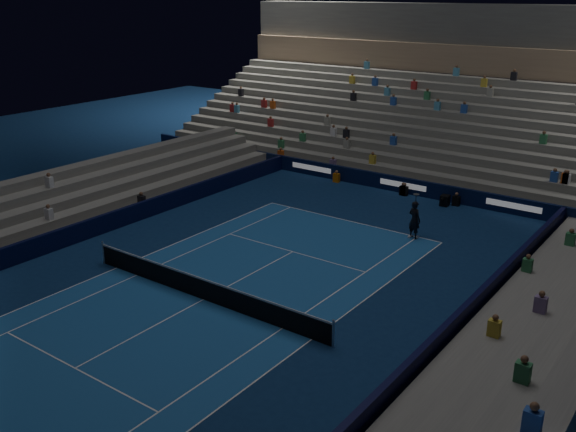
# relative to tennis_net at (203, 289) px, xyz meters

# --- Properties ---
(ground) EXTENTS (90.00, 90.00, 0.00)m
(ground) POSITION_rel_tennis_net_xyz_m (0.00, 0.00, -0.50)
(ground) COLOR #0C254D
(ground) RESTS_ON ground
(court_surface) EXTENTS (10.97, 23.77, 0.01)m
(court_surface) POSITION_rel_tennis_net_xyz_m (0.00, 0.00, -0.50)
(court_surface) COLOR #1B5298
(court_surface) RESTS_ON ground
(sponsor_barrier_far) EXTENTS (44.00, 0.25, 1.00)m
(sponsor_barrier_far) POSITION_rel_tennis_net_xyz_m (0.00, 18.50, -0.00)
(sponsor_barrier_far) COLOR black
(sponsor_barrier_far) RESTS_ON ground
(sponsor_barrier_east) EXTENTS (0.25, 37.00, 1.00)m
(sponsor_barrier_east) POSITION_rel_tennis_net_xyz_m (9.70, 0.00, -0.00)
(sponsor_barrier_east) COLOR black
(sponsor_barrier_east) RESTS_ON ground
(sponsor_barrier_west) EXTENTS (0.25, 37.00, 1.00)m
(sponsor_barrier_west) POSITION_rel_tennis_net_xyz_m (-9.70, 0.00, -0.00)
(sponsor_barrier_west) COLOR black
(sponsor_barrier_west) RESTS_ON ground
(grandstand_main) EXTENTS (44.00, 15.20, 11.20)m
(grandstand_main) POSITION_rel_tennis_net_xyz_m (0.00, 27.90, 2.87)
(grandstand_main) COLOR slate
(grandstand_main) RESTS_ON ground
(grandstand_east) EXTENTS (5.00, 37.00, 2.50)m
(grandstand_east) POSITION_rel_tennis_net_xyz_m (13.17, 0.00, 0.41)
(grandstand_east) COLOR slate
(grandstand_east) RESTS_ON ground
(grandstand_west) EXTENTS (5.00, 37.00, 2.50)m
(grandstand_west) POSITION_rel_tennis_net_xyz_m (-13.17, 0.00, 0.41)
(grandstand_west) COLOR slate
(grandstand_west) RESTS_ON ground
(tennis_net) EXTENTS (12.90, 0.10, 1.10)m
(tennis_net) POSITION_rel_tennis_net_xyz_m (0.00, 0.00, 0.00)
(tennis_net) COLOR #B2B2B7
(tennis_net) RESTS_ON ground
(tennis_player) EXTENTS (0.84, 0.67, 2.02)m
(tennis_player) POSITION_rel_tennis_net_xyz_m (3.99, 11.65, 0.50)
(tennis_player) COLOR black
(tennis_player) RESTS_ON ground
(broadcast_camera) EXTENTS (0.53, 0.97, 0.64)m
(broadcast_camera) POSITION_rel_tennis_net_xyz_m (3.16, 17.60, -0.17)
(broadcast_camera) COLOR black
(broadcast_camera) RESTS_ON ground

